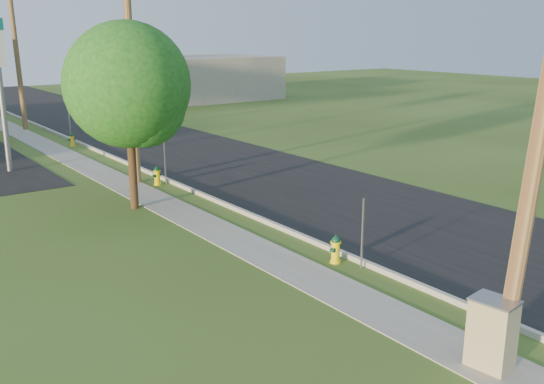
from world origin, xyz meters
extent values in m
plane|color=#334918|center=(0.00, 0.00, 0.00)|extent=(140.00, 140.00, 0.00)
cube|color=black|center=(4.50, 10.00, 0.01)|extent=(8.00, 120.00, 0.02)
cube|color=#A6A498|center=(0.50, 10.00, 0.07)|extent=(0.15, 120.00, 0.15)
cube|color=gray|center=(-1.25, 10.00, 0.01)|extent=(1.50, 120.00, 0.03)
cylinder|color=brown|center=(-0.60, -1.00, 4.75)|extent=(1.31, 0.32, 9.48)
cylinder|color=brown|center=(-0.60, 17.00, 4.90)|extent=(0.32, 0.32, 9.80)
cylinder|color=brown|center=(-0.60, 35.00, 4.75)|extent=(0.49, 0.32, 9.50)
cube|color=gray|center=(0.25, 4.20, 1.00)|extent=(0.05, 0.04, 2.00)
cube|color=gray|center=(0.25, 16.00, 1.00)|extent=(0.05, 0.04, 2.00)
cube|color=gray|center=(0.25, 28.20, 1.00)|extent=(0.05, 0.04, 2.00)
cylinder|color=gray|center=(-4.50, 22.50, 2.50)|extent=(0.24, 0.24, 5.00)
cube|color=gray|center=(18.00, 45.00, 2.00)|extent=(14.00, 10.00, 4.00)
cylinder|color=#322113|center=(-2.32, 13.38, 1.73)|extent=(0.30, 0.30, 3.45)
sphere|color=#125415|center=(-2.32, 13.38, 4.49)|extent=(4.42, 4.42, 4.42)
sphere|color=#125415|center=(-1.92, 13.08, 3.80)|extent=(3.04, 3.04, 3.04)
cylinder|color=yellow|center=(-0.02, 4.96, 0.03)|extent=(0.30, 0.30, 0.07)
cylinder|color=yellow|center=(-0.02, 4.96, 0.33)|extent=(0.24, 0.24, 0.65)
cylinder|color=yellow|center=(-0.02, 4.96, 0.61)|extent=(0.30, 0.30, 0.04)
sphere|color=#0B3A23|center=(-0.02, 4.96, 0.65)|extent=(0.25, 0.25, 0.25)
cylinder|color=#0B3A23|center=(-0.02, 4.96, 0.78)|extent=(0.05, 0.05, 0.07)
cylinder|color=#0B3A23|center=(0.02, 4.82, 0.41)|extent=(0.15, 0.16, 0.12)
cylinder|color=#0B3A23|center=(-0.16, 4.92, 0.41)|extent=(0.13, 0.12, 0.10)
cylinder|color=#0B3A23|center=(0.13, 5.01, 0.41)|extent=(0.13, 0.12, 0.10)
cylinder|color=#E7C304|center=(-0.09, 16.10, 0.03)|extent=(0.30, 0.30, 0.07)
cylinder|color=#E7C304|center=(-0.09, 16.10, 0.33)|extent=(0.24, 0.24, 0.65)
cylinder|color=#E7C304|center=(-0.09, 16.10, 0.61)|extent=(0.30, 0.30, 0.04)
sphere|color=#063213|center=(-0.09, 16.10, 0.65)|extent=(0.25, 0.25, 0.25)
cylinder|color=#063213|center=(-0.09, 16.10, 0.78)|extent=(0.05, 0.05, 0.07)
cylinder|color=#063213|center=(-0.06, 15.95, 0.41)|extent=(0.15, 0.15, 0.12)
cylinder|color=#063213|center=(-0.24, 16.07, 0.41)|extent=(0.13, 0.12, 0.10)
cylinder|color=#063213|center=(0.05, 16.14, 0.41)|extent=(0.13, 0.12, 0.10)
cylinder|color=yellow|center=(-0.04, 27.12, 0.03)|extent=(0.28, 0.28, 0.06)
cylinder|color=yellow|center=(-0.04, 27.12, 0.30)|extent=(0.22, 0.22, 0.60)
cylinder|color=yellow|center=(-0.04, 27.12, 0.56)|extent=(0.28, 0.28, 0.04)
sphere|color=#0A3C19|center=(-0.04, 27.12, 0.60)|extent=(0.23, 0.23, 0.23)
cylinder|color=#0A3C19|center=(-0.04, 27.12, 0.72)|extent=(0.05, 0.05, 0.06)
cylinder|color=#0A3C19|center=(-0.07, 26.99, 0.38)|extent=(0.13, 0.14, 0.11)
cylinder|color=#0A3C19|center=(-0.18, 27.15, 0.38)|extent=(0.12, 0.11, 0.09)
cylinder|color=#0A3C19|center=(0.10, 27.09, 0.38)|extent=(0.12, 0.11, 0.09)
cube|color=tan|center=(-1.31, -0.89, 0.69)|extent=(0.69, 0.86, 1.38)
cube|color=gray|center=(-1.31, -0.89, 1.40)|extent=(0.74, 0.91, 0.04)
camera|label=1|loc=(-10.84, -6.85, 6.27)|focal=40.00mm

